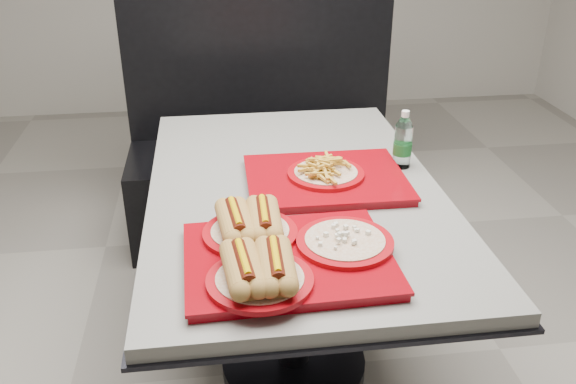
{
  "coord_description": "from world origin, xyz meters",
  "views": [
    {
      "loc": [
        -0.25,
        -1.69,
        1.59
      ],
      "look_at": [
        -0.05,
        -0.19,
        0.83
      ],
      "focal_mm": 38.0,
      "sensor_mm": 36.0,
      "label": 1
    }
  ],
  "objects": [
    {
      "name": "ground",
      "position": [
        0.0,
        0.0,
        0.0
      ],
      "size": [
        6.0,
        6.0,
        0.0
      ],
      "primitive_type": "plane",
      "color": "gray",
      "rests_on": "ground"
    },
    {
      "name": "diner_table",
      "position": [
        0.0,
        0.0,
        0.58
      ],
      "size": [
        0.92,
        1.42,
        0.75
      ],
      "color": "black",
      "rests_on": "ground"
    },
    {
      "name": "water_bottle",
      "position": [
        0.37,
        0.1,
        0.83
      ],
      "size": [
        0.06,
        0.06,
        0.19
      ],
      "rotation": [
        0.0,
        0.0,
        -0.23
      ],
      "color": "silver",
      "rests_on": "diner_table"
    },
    {
      "name": "tray_far",
      "position": [
        0.1,
        0.0,
        0.78
      ],
      "size": [
        0.5,
        0.39,
        0.1
      ],
      "rotation": [
        0.0,
        0.0,
        -0.01
      ],
      "color": "maroon",
      "rests_on": "diner_table"
    },
    {
      "name": "booth_bench",
      "position": [
        0.0,
        1.09,
        0.4
      ],
      "size": [
        1.3,
        0.57,
        1.35
      ],
      "color": "black",
      "rests_on": "ground"
    },
    {
      "name": "tray_near",
      "position": [
        -0.1,
        -0.43,
        0.79
      ],
      "size": [
        0.53,
        0.46,
        0.11
      ],
      "rotation": [
        0.0,
        0.0,
        0.03
      ],
      "color": "maroon",
      "rests_on": "diner_table"
    }
  ]
}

